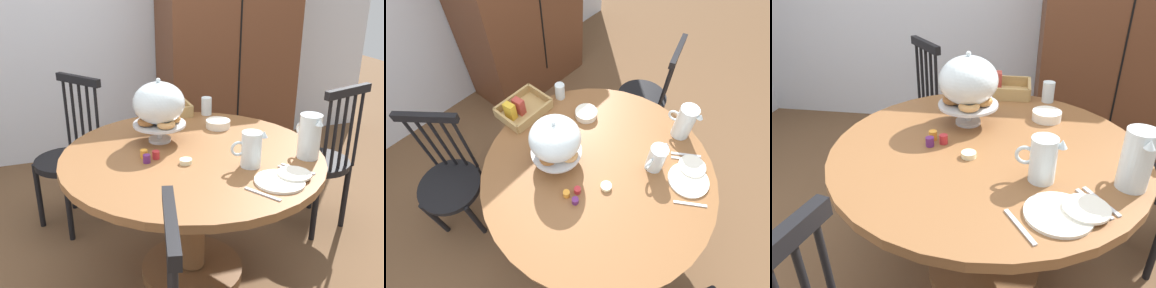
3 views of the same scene
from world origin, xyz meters
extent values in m
plane|color=brown|center=(0.00, 0.00, 0.00)|extent=(10.00, 10.00, 0.00)
cylinder|color=brown|center=(-0.07, -0.04, 0.72)|extent=(1.31, 1.31, 0.04)
cylinder|color=brown|center=(-0.07, -0.04, 0.39)|extent=(0.14, 0.14, 0.63)
cylinder|color=brown|center=(-0.07, -0.04, 0.03)|extent=(0.56, 0.56, 0.06)
cylinder|color=black|center=(-0.67, 0.70, 0.45)|extent=(0.40, 0.40, 0.04)
cylinder|color=black|center=(-0.86, 0.73, 0.23)|extent=(0.04, 0.04, 0.45)
cylinder|color=black|center=(-0.69, 0.51, 0.23)|extent=(0.04, 0.04, 0.45)
cylinder|color=black|center=(-0.64, 0.90, 0.23)|extent=(0.04, 0.04, 0.45)
cylinder|color=black|center=(-0.47, 0.68, 0.23)|extent=(0.04, 0.04, 0.45)
cylinder|color=black|center=(-0.63, 0.91, 0.69)|extent=(0.02, 0.02, 0.48)
cylinder|color=black|center=(-0.58, 0.86, 0.69)|extent=(0.02, 0.02, 0.48)
cylinder|color=black|center=(-0.54, 0.80, 0.69)|extent=(0.02, 0.02, 0.48)
cylinder|color=black|center=(-0.50, 0.75, 0.69)|extent=(0.02, 0.02, 0.48)
cylinder|color=black|center=(-0.45, 0.69, 0.69)|extent=(0.02, 0.02, 0.48)
cube|color=black|center=(-0.54, 0.80, 0.95)|extent=(0.25, 0.30, 0.05)
cylinder|color=black|center=(0.85, 0.20, 0.45)|extent=(0.40, 0.40, 0.04)
cylinder|color=black|center=(0.95, 0.37, 0.23)|extent=(0.04, 0.04, 0.45)
cylinder|color=black|center=(0.68, 0.30, 0.23)|extent=(0.04, 0.04, 0.45)
cylinder|color=black|center=(1.02, 0.10, 0.23)|extent=(0.04, 0.04, 0.45)
cylinder|color=black|center=(0.75, 0.03, 0.23)|extent=(0.04, 0.04, 0.45)
cylinder|color=black|center=(1.03, 0.08, 0.69)|extent=(0.02, 0.02, 0.48)
cylinder|color=black|center=(0.96, 0.07, 0.69)|extent=(0.02, 0.02, 0.48)
cylinder|color=black|center=(0.89, 0.05, 0.69)|extent=(0.02, 0.02, 0.48)
cylinder|color=black|center=(0.82, 0.03, 0.69)|extent=(0.02, 0.02, 0.48)
cylinder|color=black|center=(0.76, 0.01, 0.69)|extent=(0.02, 0.02, 0.48)
cube|color=black|center=(0.89, 0.05, 0.95)|extent=(0.36, 0.13, 0.05)
cylinder|color=silver|center=(-0.18, 0.17, 0.75)|extent=(0.12, 0.12, 0.02)
cylinder|color=silver|center=(-0.18, 0.17, 0.79)|extent=(0.03, 0.03, 0.09)
cylinder|color=silver|center=(-0.18, 0.17, 0.84)|extent=(0.28, 0.28, 0.01)
torus|color=#B27033|center=(-0.12, 0.16, 0.86)|extent=(0.10, 0.10, 0.03)
torus|color=#D19347|center=(-0.19, 0.20, 0.86)|extent=(0.10, 0.10, 0.03)
torus|color=#935628|center=(-0.25, 0.16, 0.86)|extent=(0.10, 0.10, 0.03)
torus|color=tan|center=(-0.17, 0.09, 0.86)|extent=(0.10, 0.10, 0.03)
ellipsoid|color=silver|center=(-0.18, 0.17, 0.95)|extent=(0.27, 0.27, 0.22)
sphere|color=silver|center=(-0.18, 0.17, 1.07)|extent=(0.02, 0.02, 0.02)
cylinder|color=silver|center=(0.45, -0.27, 0.85)|extent=(0.11, 0.11, 0.22)
cylinder|color=orange|center=(0.45, -0.27, 0.82)|extent=(0.09, 0.09, 0.15)
cone|color=silver|center=(0.45, -0.33, 0.94)|extent=(0.04, 0.04, 0.03)
torus|color=silver|center=(0.45, -0.20, 0.86)|extent=(0.02, 0.07, 0.07)
cylinder|color=silver|center=(0.14, -0.27, 0.82)|extent=(0.10, 0.10, 0.17)
cylinder|color=white|center=(0.14, -0.27, 0.80)|extent=(0.08, 0.08, 0.12)
cone|color=silver|center=(0.20, -0.28, 0.90)|extent=(0.04, 0.04, 0.03)
torus|color=silver|center=(0.08, -0.26, 0.83)|extent=(0.08, 0.02, 0.07)
cube|color=tan|center=(-0.04, 0.59, 0.75)|extent=(0.30, 0.22, 0.01)
cube|color=tan|center=(-0.04, 0.48, 0.78)|extent=(0.30, 0.02, 0.07)
cube|color=tan|center=(-0.04, 0.70, 0.78)|extent=(0.30, 0.02, 0.07)
cube|color=tan|center=(-0.19, 0.59, 0.78)|extent=(0.02, 0.22, 0.07)
cube|color=tan|center=(0.11, 0.59, 0.78)|extent=(0.02, 0.22, 0.07)
cube|color=gold|center=(-0.14, 0.61, 0.81)|extent=(0.05, 0.07, 0.11)
cube|color=#B23D33|center=(-0.07, 0.60, 0.81)|extent=(0.05, 0.07, 0.11)
cylinder|color=white|center=(0.19, -0.46, 0.75)|extent=(0.22, 0.22, 0.01)
cylinder|color=white|center=(0.28, -0.44, 0.76)|extent=(0.15, 0.15, 0.01)
cylinder|color=white|center=(0.19, 0.26, 0.76)|extent=(0.14, 0.14, 0.04)
cylinder|color=silver|center=(0.21, 0.50, 0.80)|extent=(0.06, 0.06, 0.11)
cylinder|color=beige|center=(-0.14, -0.15, 0.75)|extent=(0.06, 0.06, 0.02)
cylinder|color=#B7282D|center=(-0.26, -0.05, 0.76)|extent=(0.04, 0.04, 0.04)
cylinder|color=orange|center=(-0.31, -0.02, 0.76)|extent=(0.04, 0.04, 0.04)
cylinder|color=#5B2366|center=(-0.31, -0.08, 0.76)|extent=(0.04, 0.04, 0.04)
cube|color=silver|center=(0.31, -0.39, 0.74)|extent=(0.10, 0.15, 0.01)
cube|color=silver|center=(0.33, -0.37, 0.74)|extent=(0.10, 0.15, 0.01)
cube|color=silver|center=(0.07, -0.54, 0.74)|extent=(0.10, 0.15, 0.01)
camera|label=1|loc=(-0.70, -1.95, 1.62)|focal=40.96mm
camera|label=2|loc=(-0.76, -0.49, 2.09)|focal=26.02mm
camera|label=3|loc=(0.03, -1.39, 1.48)|focal=34.04mm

